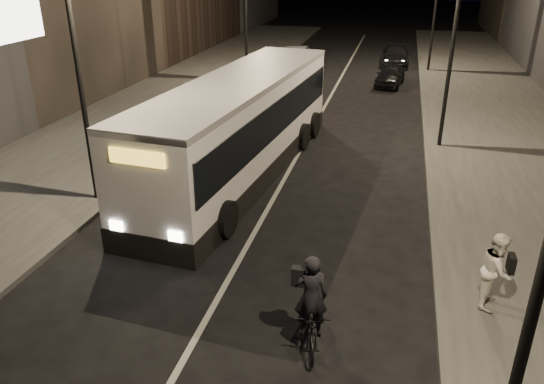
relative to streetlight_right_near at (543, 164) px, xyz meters
The scene contains 12 objects.
ground 8.55m from the streetlight_right_near, 143.12° to the left, with size 180.00×180.00×0.00m, color black.
sidewalk_right 19.02m from the streetlight_right_near, 80.02° to the left, with size 7.00×70.00×0.16m, color #373734.
sidewalk_left 23.31m from the streetlight_right_near, 127.54° to the left, with size 7.00×70.00×0.16m, color #373734.
streetlight_right_near is the anchor object (origin of this frame).
streetlight_right_mid 16.00m from the streetlight_right_near, 90.00° to the left, with size 1.20×0.44×8.12m.
streetlight_left_near 13.33m from the streetlight_right_near, 143.12° to the left, with size 1.20×0.44×8.12m.
city_bus 13.87m from the streetlight_right_near, 121.37° to the left, with size 4.11×13.35×3.55m.
cyclist_on_bicycle 6.11m from the streetlight_right_near, 137.08° to the left, with size 1.07×2.03×2.23m.
pedestrian_woman 6.54m from the streetlight_right_near, 79.67° to the left, with size 0.88×0.68×1.81m, color silver.
car_near 27.79m from the streetlight_right_near, 94.54° to the left, with size 1.48×3.68×1.25m, color black.
car_mid 33.89m from the streetlight_right_near, 105.43° to the left, with size 1.52×4.35×1.43m, color #37373A.
car_far 34.44m from the streetlight_right_near, 93.39° to the left, with size 1.90×4.68×1.36m, color black.
Camera 1 is at (3.67, -10.04, 7.50)m, focal length 35.00 mm.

